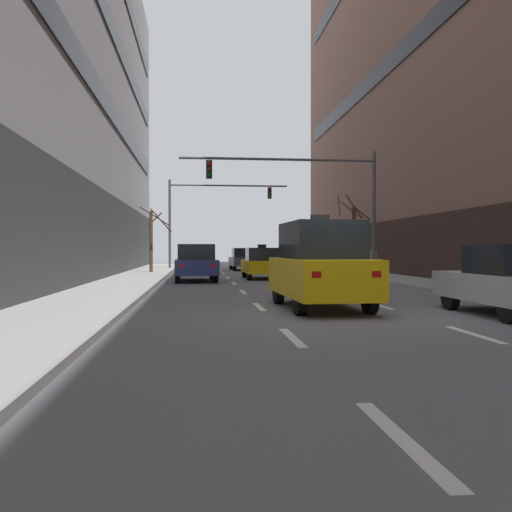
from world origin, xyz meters
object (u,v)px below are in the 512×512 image
object	(u,v)px
traffic_signal_1	(206,206)
street_tree_2	(152,238)
car_driving_1	(243,259)
street_tree_0	(353,236)
taxi_driving_3	(320,265)
car_parked_1	(511,281)
traffic_signal_0	(313,188)
pedestrian_1	(374,259)
taxi_driving_4	(262,263)
car_driving_2	(196,263)
taxi_driving_0	(197,260)

from	to	relation	value
traffic_signal_1	street_tree_2	world-z (taller)	traffic_signal_1
car_driving_1	street_tree_0	distance (m)	10.07
taxi_driving_3	car_parked_1	size ratio (longest dim) A/B	1.07
traffic_signal_0	street_tree_0	world-z (taller)	traffic_signal_0
street_tree_0	pedestrian_1	size ratio (longest dim) A/B	3.07
car_driving_1	street_tree_2	distance (m)	8.75
street_tree_0	pedestrian_1	bearing A→B (deg)	-85.00
taxi_driving_3	traffic_signal_1	xyz separation A→B (m)	(-2.43, 27.56, 3.60)
traffic_signal_0	street_tree_2	size ratio (longest dim) A/B	2.43
taxi_driving_4	car_parked_1	bearing A→B (deg)	-77.20
car_driving_2	street_tree_0	xyz separation A→B (m)	(9.16, 5.51, 1.44)
car_parked_1	street_tree_0	xyz separation A→B (m)	(2.14, 19.92, 1.51)
taxi_driving_0	car_driving_2	distance (m)	9.12
street_tree_0	street_tree_2	bearing A→B (deg)	170.93
traffic_signal_0	street_tree_0	size ratio (longest dim) A/B	2.03
car_parked_1	traffic_signal_0	distance (m)	14.56
taxi_driving_4	traffic_signal_1	xyz separation A→B (m)	(-2.63, 13.28, 3.90)
pedestrian_1	car_driving_1	bearing A→B (deg)	118.68
taxi_driving_0	traffic_signal_0	xyz separation A→B (m)	(5.50, -9.50, 3.55)
traffic_signal_0	traffic_signal_1	world-z (taller)	traffic_signal_1
traffic_signal_0	pedestrian_1	size ratio (longest dim) A/B	6.22
taxi_driving_3	street_tree_2	size ratio (longest dim) A/B	1.18
car_driving_2	street_tree_2	size ratio (longest dim) A/B	1.22
traffic_signal_0	street_tree_0	distance (m)	7.22
car_driving_1	traffic_signal_1	world-z (taller)	traffic_signal_1
car_driving_1	car_parked_1	bearing A→B (deg)	-82.59
car_parked_1	traffic_signal_0	bearing A→B (deg)	96.07
traffic_signal_0	pedestrian_1	bearing A→B (deg)	37.15
taxi_driving_0	traffic_signal_1	bearing A→B (deg)	83.57
taxi_driving_4	street_tree_0	world-z (taller)	street_tree_0
traffic_signal_0	car_driving_2	bearing A→B (deg)	176.03
street_tree_0	car_driving_1	bearing A→B (deg)	125.52
taxi_driving_4	taxi_driving_3	bearing A→B (deg)	-90.77
car_driving_2	traffic_signal_0	bearing A→B (deg)	-3.97
car_driving_1	taxi_driving_4	xyz separation A→B (m)	(-0.05, -11.76, -0.01)
street_tree_0	car_parked_1	bearing A→B (deg)	-96.13
car_driving_2	car_driving_1	bearing A→B (deg)	76.08
car_driving_2	taxi_driving_3	xyz separation A→B (m)	(3.13, -12.43, 0.23)
taxi_driving_3	car_parked_1	xyz separation A→B (m)	(3.89, -1.98, -0.30)
car_driving_1	car_parked_1	size ratio (longest dim) A/B	1.02
car_driving_2	car_parked_1	bearing A→B (deg)	-64.04
street_tree_0	pedestrian_1	xyz separation A→B (m)	(0.26, -2.94, -1.29)
car_driving_1	street_tree_0	size ratio (longest dim) A/B	0.94
taxi_driving_4	pedestrian_1	bearing A→B (deg)	6.71
pedestrian_1	street_tree_0	bearing A→B (deg)	95.00
taxi_driving_0	taxi_driving_3	bearing A→B (deg)	-81.79
traffic_signal_0	pedestrian_1	world-z (taller)	traffic_signal_0
car_driving_2	street_tree_2	world-z (taller)	street_tree_2
taxi_driving_4	car_driving_1	bearing A→B (deg)	89.77
car_parked_1	traffic_signal_1	xyz separation A→B (m)	(-6.32, 29.54, 3.90)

